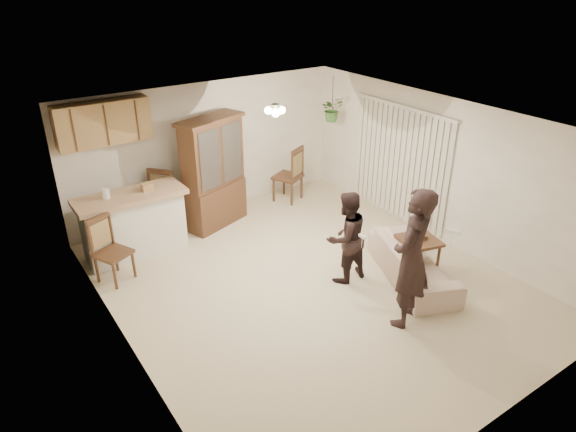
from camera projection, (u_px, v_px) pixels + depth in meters
floor at (309, 283)px, 7.88m from camera, size 6.50×6.50×0.00m
ceiling at (312, 124)px, 6.77m from camera, size 5.50×6.50×0.02m
wall_back at (208, 148)px, 9.73m from camera, size 5.50×0.02×2.50m
wall_front at (512, 330)px, 4.92m from camera, size 5.50×0.02×2.50m
wall_left at (120, 267)px, 5.93m from camera, size 0.02×6.50×2.50m
wall_right at (440, 170)px, 8.72m from camera, size 0.02×6.50×2.50m
breakfast_bar at (134, 227)px, 8.46m from camera, size 1.60×0.55×1.00m
bar_top at (130, 197)px, 8.22m from camera, size 1.75×0.70×0.08m
upper_cabinets at (103, 123)px, 8.26m from camera, size 1.50×0.34×0.70m
vertical_blinds at (399, 163)px, 9.43m from camera, size 0.06×2.30×2.10m
ceiling_fixture at (275, 110)px, 7.81m from camera, size 0.36×0.36×0.20m
hanging_plant at (332, 109)px, 10.00m from camera, size 0.43×0.37×0.48m
plant_cord at (333, 92)px, 9.86m from camera, size 0.01×0.01×0.65m
sofa at (413, 257)px, 7.85m from camera, size 1.40×2.01×0.73m
adult at (411, 264)px, 6.66m from camera, size 0.77×0.66×1.80m
child at (346, 240)px, 7.69m from camera, size 0.67×0.53×1.35m
china_hutch at (214, 174)px, 9.23m from camera, size 1.38×0.89×2.03m
side_table at (417, 256)px, 7.97m from camera, size 0.69×0.69×0.69m
chair_bar at (115, 263)px, 7.83m from camera, size 0.62×0.62×1.05m
chair_hutch_left at (158, 219)px, 9.08m from camera, size 0.74×0.74×1.20m
chair_hutch_right at (288, 185)px, 10.51m from camera, size 0.68×0.68×1.15m
controller_adult at (453, 232)px, 6.17m from camera, size 0.12×0.18×0.05m
controller_child at (362, 236)px, 7.35m from camera, size 0.04×0.13×0.04m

